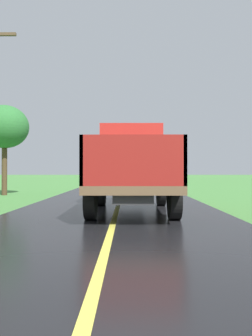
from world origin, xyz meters
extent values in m
cube|color=#2D2D30|center=(0.46, 11.00, 0.68)|extent=(0.90, 5.51, 0.24)
cube|color=brown|center=(0.46, 11.00, 0.88)|extent=(2.30, 5.80, 0.20)
cube|color=red|center=(0.46, 12.95, 1.93)|extent=(2.10, 1.90, 1.90)
cube|color=black|center=(0.46, 13.91, 2.26)|extent=(1.78, 0.02, 0.76)
cube|color=maroon|center=(-0.65, 10.03, 1.53)|extent=(0.08, 3.85, 1.10)
cube|color=maroon|center=(1.57, 10.03, 1.53)|extent=(0.08, 3.85, 1.10)
cube|color=maroon|center=(0.46, 8.14, 1.53)|extent=(2.30, 0.08, 1.10)
cube|color=maroon|center=(0.46, 11.91, 1.53)|extent=(2.30, 0.08, 1.10)
cylinder|color=black|center=(-0.59, 12.80, 0.58)|extent=(0.28, 1.00, 1.00)
cylinder|color=black|center=(1.51, 12.80, 0.58)|extent=(0.28, 1.00, 1.00)
cylinder|color=black|center=(-0.59, 9.41, 0.58)|extent=(0.28, 1.00, 1.00)
cylinder|color=black|center=(1.51, 9.41, 0.58)|extent=(0.28, 1.00, 1.00)
ellipsoid|color=#6FB935|center=(1.00, 11.13, 1.13)|extent=(0.58, 0.55, 0.46)
ellipsoid|color=#82AC2A|center=(0.67, 9.10, 1.14)|extent=(0.42, 0.52, 0.39)
ellipsoid|color=#6CB339|center=(1.14, 9.11, 1.45)|extent=(0.59, 0.70, 0.51)
ellipsoid|color=#6BAC31|center=(0.46, 10.29, 1.19)|extent=(0.41, 0.42, 0.42)
ellipsoid|color=#79AA34|center=(0.84, 8.47, 1.79)|extent=(0.49, 0.63, 0.46)
ellipsoid|color=#75AA35|center=(1.24, 8.63, 1.82)|extent=(0.52, 0.59, 0.46)
ellipsoid|color=#6CAC38|center=(1.11, 10.15, 1.44)|extent=(0.44, 0.41, 0.50)
ellipsoid|color=#6CBE2E|center=(1.29, 9.14, 1.48)|extent=(0.58, 0.71, 0.43)
ellipsoid|color=#76A921|center=(0.40, 9.47, 1.48)|extent=(0.50, 0.51, 0.48)
ellipsoid|color=#6EB421|center=(1.33, 9.75, 1.47)|extent=(0.46, 0.48, 0.50)
cylinder|color=#4C3823|center=(-6.22, 18.73, 1.31)|extent=(0.28, 0.28, 2.63)
ellipsoid|color=#2D7033|center=(-6.22, 18.73, 3.64)|extent=(2.53, 2.53, 2.28)
camera|label=1|loc=(0.35, 0.99, 1.32)|focal=35.86mm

